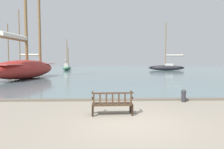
# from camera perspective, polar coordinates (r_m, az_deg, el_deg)

# --- Properties ---
(ground_plane) EXTENTS (160.00, 160.00, 0.00)m
(ground_plane) POSITION_cam_1_polar(r_m,az_deg,el_deg) (7.08, 4.90, -13.53)
(ground_plane) COLOR gray
(harbor_water) EXTENTS (100.00, 80.00, 0.08)m
(harbor_water) POSITION_cam_1_polar(r_m,az_deg,el_deg) (50.76, -0.90, 1.44)
(harbor_water) COLOR slate
(harbor_water) RESTS_ON ground
(quay_edge_kerb) EXTENTS (40.00, 0.30, 0.12)m
(quay_edge_kerb) POSITION_cam_1_polar(r_m,az_deg,el_deg) (10.78, 2.50, -7.15)
(quay_edge_kerb) COLOR #675F54
(quay_edge_kerb) RESTS_ON ground
(park_bench) EXTENTS (1.62, 0.59, 0.92)m
(park_bench) POSITION_cam_1_polar(r_m,az_deg,el_deg) (7.91, 0.08, -8.15)
(park_bench) COLOR black
(park_bench) RESTS_ON ground
(sailboat_mid_starboard) EXTENTS (5.31, 12.37, 13.76)m
(sailboat_mid_starboard) POSITION_cam_1_polar(r_m,az_deg,el_deg) (25.71, -23.41, 1.92)
(sailboat_mid_starboard) COLOR maroon
(sailboat_mid_starboard) RESTS_ON harbor_water
(sailboat_nearest_port) EXTENTS (8.07, 3.36, 10.71)m
(sailboat_nearest_port) POSITION_cam_1_polar(r_m,az_deg,el_deg) (46.60, 15.31, 2.09)
(sailboat_nearest_port) COLOR black
(sailboat_nearest_port) RESTS_ON harbor_water
(sailboat_far_port) EXTENTS (8.09, 2.46, 11.49)m
(sailboat_far_port) POSITION_cam_1_polar(r_m,az_deg,el_deg) (40.88, -24.49, 1.87)
(sailboat_far_port) COLOR silver
(sailboat_far_port) RESTS_ON harbor_water
(sailboat_nearest_starboard) EXTENTS (1.63, 5.43, 7.01)m
(sailboat_nearest_starboard) POSITION_cam_1_polar(r_m,az_deg,el_deg) (46.46, -12.74, 1.97)
(sailboat_nearest_starboard) COLOR #2D6647
(sailboat_nearest_starboard) RESTS_ON harbor_water
(mooring_bollard) EXTENTS (0.26, 0.26, 0.65)m
(mooring_bollard) POSITION_cam_1_polar(r_m,az_deg,el_deg) (11.02, 19.78, -5.52)
(mooring_bollard) COLOR #2D2D33
(mooring_bollard) RESTS_ON ground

